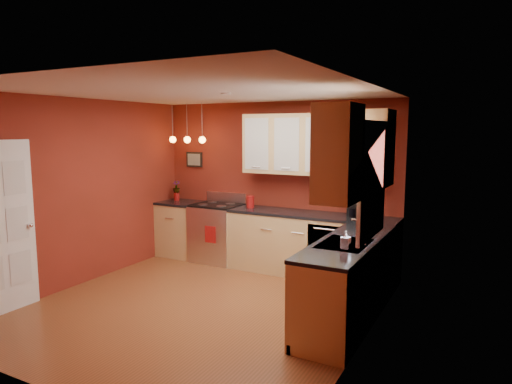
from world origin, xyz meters
The scene contains 27 objects.
floor centered at (0.00, 0.00, 0.00)m, with size 4.20×4.20×0.00m, color brown.
ceiling centered at (0.00, 0.00, 2.60)m, with size 4.00×4.20×0.02m, color beige.
wall_back centered at (0.00, 2.10, 1.30)m, with size 4.00×0.02×2.60m, color maroon.
wall_front centered at (0.00, -2.10, 1.30)m, with size 4.00×0.02×2.60m, color maroon.
wall_left centered at (-2.00, 0.00, 1.30)m, with size 0.02×4.20×2.60m, color maroon.
wall_right centered at (2.00, 0.00, 1.30)m, with size 0.02×4.20×2.60m, color maroon.
base_cabinets_back_left centered at (-1.65, 1.80, 0.45)m, with size 0.70×0.60×0.90m, color tan.
base_cabinets_back_right centered at (0.73, 1.80, 0.45)m, with size 2.54×0.60×0.90m, color tan.
base_cabinets_right centered at (1.70, 0.45, 0.45)m, with size 0.60×2.10×0.90m, color tan.
counter_back_left centered at (-1.65, 1.80, 0.92)m, with size 0.70×0.62×0.04m, color black.
counter_back_right centered at (0.73, 1.80, 0.92)m, with size 2.54×0.62×0.04m, color black.
counter_right centered at (1.70, 0.45, 0.92)m, with size 0.62×2.10×0.04m, color black.
gas_range centered at (-0.92, 1.80, 0.48)m, with size 0.76×0.64×1.11m.
dishwasher_front centered at (1.10, 1.51, 0.45)m, with size 0.60×0.02×0.80m, color silver.
sink centered at (1.70, 0.30, 0.92)m, with size 0.50×0.70×0.33m.
window centered at (1.97, 0.30, 1.69)m, with size 0.06×1.02×1.22m.
door_left_wall centered at (-1.97, -1.20, 1.03)m, with size 0.12×0.82×2.05m.
upper_cabinets_back centered at (0.60, 1.93, 1.95)m, with size 2.00×0.35×0.90m, color tan.
upper_cabinets_right centered at (1.82, 0.32, 1.95)m, with size 0.35×1.95×0.90m, color tan.
wall_picture centered at (-1.55, 2.08, 1.65)m, with size 0.32×0.03×0.26m, color black.
pendant_lights centered at (-1.45, 1.75, 2.01)m, with size 0.71×0.11×0.66m.
red_canister centered at (-0.29, 1.81, 1.04)m, with size 0.13×0.13×0.19m.
red_vase centered at (-1.79, 1.87, 1.01)m, with size 0.09×0.09×0.14m, color maroon.
flowers centered at (-1.79, 1.87, 1.18)m, with size 0.12×0.12×0.22m, color maroon.
coffee_maker centered at (1.34, 1.89, 1.06)m, with size 0.19×0.19×0.26m.
soap_pump centered at (1.79, 0.05, 1.04)m, with size 0.09×0.09×0.20m, color white.
dish_towel centered at (-0.83, 1.47, 0.52)m, with size 0.19×0.01×0.27m, color maroon.
Camera 1 is at (3.11, -4.42, 2.17)m, focal length 32.00 mm.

